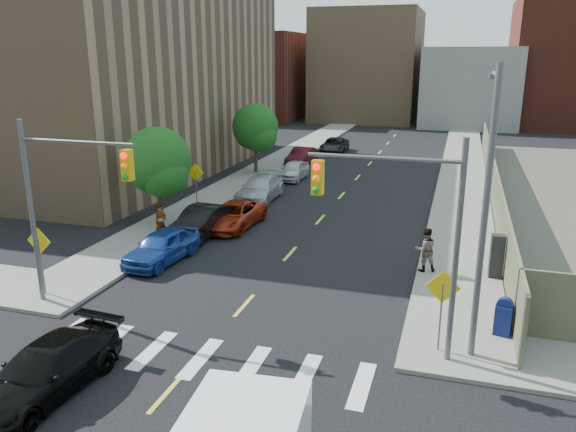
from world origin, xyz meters
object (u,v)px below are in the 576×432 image
Objects in this scene: parked_car_silver at (260,188)px; parked_car_grey at (334,145)px; black_sedan at (46,370)px; payphone at (497,256)px; parked_car_red at (234,215)px; parked_car_white at (294,170)px; mailbox at (504,317)px; pedestrian_west at (161,222)px; parked_car_black at (201,222)px; parked_car_maroon at (302,157)px; pedestrian_east at (425,250)px; parked_car_blue at (162,246)px.

parked_car_silver is 19.34m from parked_car_grey.
payphone is (12.40, 12.38, 0.36)m from black_sedan.
black_sedan is at bearing -86.93° from parked_car_silver.
parked_car_red is 12.69m from parked_car_white.
mailbox is 0.72× the size of pedestrian_west.
black_sedan reaches higher than parked_car_white.
pedestrian_west is (-1.49, -1.52, 0.29)m from parked_car_black.
mailbox is (14.05, -15.10, 0.03)m from parked_car_silver.
parked_car_black is 2.59× the size of pedestrian_west.
black_sedan is (1.99, -14.10, -0.06)m from parked_car_black.
parked_car_silver is 1.28× the size of parked_car_white.
parked_car_red is 16.15m from mailbox.
payphone reaches higher than pedestrian_west.
black_sedan is at bearing -92.02° from parked_car_grey.
parked_car_silver is at bearing 145.04° from mailbox.
parked_car_maroon reaches higher than parked_car_red.
parked_car_silver reaches higher than parked_car_white.
payphone is (0.00, 5.30, 0.28)m from mailbox.
pedestrian_east reaches higher than mailbox.
parked_car_red is 25.41m from parked_car_grey.
parked_car_maroon is 7.21m from parked_car_grey.
parked_car_red is at bearing 161.16° from payphone.
parked_car_black is 0.96× the size of parked_car_red.
parked_car_grey is 2.74× the size of pedestrian_west.
parked_car_blue is 12.02m from parked_car_silver.
parked_car_silver is 3.98× the size of mailbox.
payphone reaches higher than parked_car_grey.
parked_car_black is at bearing -93.59° from parked_car_silver.
parked_car_blue is 0.89× the size of black_sedan.
parked_car_red is at bearing -93.40° from parked_car_grey.
pedestrian_east is (-2.90, -0.17, 0.04)m from payphone.
parked_car_silver reaches higher than parked_car_red.
parked_car_grey is (1.07, 31.35, -0.05)m from parked_car_blue.
pedestrian_west is (-2.48, -3.52, 0.38)m from parked_car_red.
payphone reaches higher than mailbox.
parked_car_silver reaches higher than parked_car_grey.
black_sedan is (1.34, -28.79, 0.01)m from parked_car_white.
parked_car_blue is 0.83× the size of parked_car_silver.
parked_car_grey is at bearing 94.03° from parked_car_blue.
parked_car_black is 0.96× the size of black_sedan.
pedestrian_east is at bearing -73.69° from parked_car_grey.
parked_car_red is 4.32m from pedestrian_west.
parked_car_maroon reaches higher than parked_car_grey.
parked_car_silver is 1.05× the size of parked_car_grey.
pedestrian_east is (10.50, -29.30, 0.41)m from parked_car_grey.
mailbox is at bearing -72.14° from parked_car_grey.
pedestrian_east is (11.57, 2.04, 0.36)m from parked_car_blue.
mailbox is 0.69× the size of pedestrian_east.
parked_car_silver is at bearing -91.93° from parked_car_white.
pedestrian_west is at bearing 175.95° from payphone.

